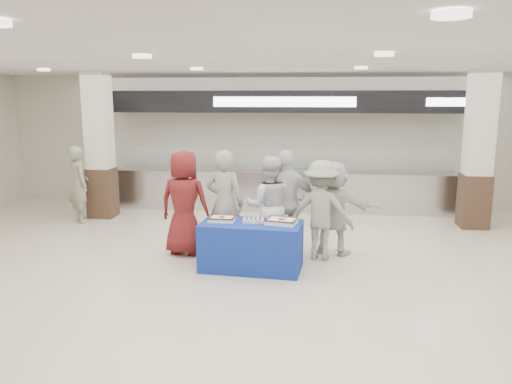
# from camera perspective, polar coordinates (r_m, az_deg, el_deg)

# --- Properties ---
(ground) EXTENTS (14.00, 14.00, 0.00)m
(ground) POSITION_cam_1_polar(r_m,az_deg,el_deg) (6.89, 0.40, -11.98)
(ground) COLOR beige
(ground) RESTS_ON ground
(serving_line) EXTENTS (8.70, 0.85, 2.80)m
(serving_line) POSITION_cam_1_polar(r_m,az_deg,el_deg) (11.83, 3.24, 3.52)
(serving_line) COLOR silver
(serving_line) RESTS_ON ground
(column_left) EXTENTS (0.55, 0.55, 3.20)m
(column_left) POSITION_cam_1_polar(r_m,az_deg,el_deg) (11.56, -17.41, 4.72)
(column_left) COLOR #372419
(column_left) RESTS_ON ground
(column_right) EXTENTS (0.55, 0.55, 3.20)m
(column_right) POSITION_cam_1_polar(r_m,az_deg,el_deg) (11.08, 24.02, 4.02)
(column_right) COLOR #372419
(column_right) RESTS_ON ground
(display_table) EXTENTS (1.61, 0.91, 0.75)m
(display_table) POSITION_cam_1_polar(r_m,az_deg,el_deg) (7.84, -0.54, -6.19)
(display_table) COLOR #163499
(display_table) RESTS_ON ground
(sheet_cake_left) EXTENTS (0.40, 0.32, 0.09)m
(sheet_cake_left) POSITION_cam_1_polar(r_m,az_deg,el_deg) (7.85, -3.90, -3.02)
(sheet_cake_left) COLOR white
(sheet_cake_left) RESTS_ON display_table
(sheet_cake_right) EXTENTS (0.51, 0.43, 0.09)m
(sheet_cake_right) POSITION_cam_1_polar(r_m,az_deg,el_deg) (7.67, 2.95, -3.31)
(sheet_cake_right) COLOR white
(sheet_cake_right) RESTS_ON display_table
(cupcake_tray) EXTENTS (0.38, 0.30, 0.06)m
(cupcake_tray) POSITION_cam_1_polar(r_m,az_deg,el_deg) (7.75, -0.29, -3.28)
(cupcake_tray) COLOR #B9B8BD
(cupcake_tray) RESTS_ON display_table
(civilian_maroon) EXTENTS (0.95, 0.69, 1.80)m
(civilian_maroon) POSITION_cam_1_polar(r_m,az_deg,el_deg) (8.54, -8.18, -1.23)
(civilian_maroon) COLOR maroon
(civilian_maroon) RESTS_ON ground
(soldier_a) EXTENTS (0.74, 0.57, 1.81)m
(soldier_a) POSITION_cam_1_polar(r_m,az_deg,el_deg) (8.39, -3.58, -1.32)
(soldier_a) COLOR gray
(soldier_a) RESTS_ON ground
(chef_tall) EXTENTS (0.85, 0.67, 1.71)m
(chef_tall) POSITION_cam_1_polar(r_m,az_deg,el_deg) (8.41, 1.57, -1.62)
(chef_tall) COLOR silver
(chef_tall) RESTS_ON ground
(chef_short) EXTENTS (1.11, 0.60, 1.80)m
(chef_short) POSITION_cam_1_polar(r_m,az_deg,el_deg) (8.48, 3.55, -1.23)
(chef_short) COLOR silver
(chef_short) RESTS_ON ground
(soldier_b) EXTENTS (1.15, 0.76, 1.66)m
(soldier_b) POSITION_cam_1_polar(r_m,az_deg,el_deg) (8.28, 7.47, -2.10)
(soldier_b) COLOR gray
(soldier_b) RESTS_ON ground
(civilian_white) EXTENTS (1.57, 0.95, 1.61)m
(civilian_white) POSITION_cam_1_polar(r_m,az_deg,el_deg) (8.61, 8.84, -1.80)
(civilian_white) COLOR silver
(civilian_white) RESTS_ON ground
(soldier_bg) EXTENTS (0.69, 0.71, 1.65)m
(soldier_bg) POSITION_cam_1_polar(r_m,az_deg,el_deg) (11.30, -19.56, 0.83)
(soldier_bg) COLOR gray
(soldier_bg) RESTS_ON ground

